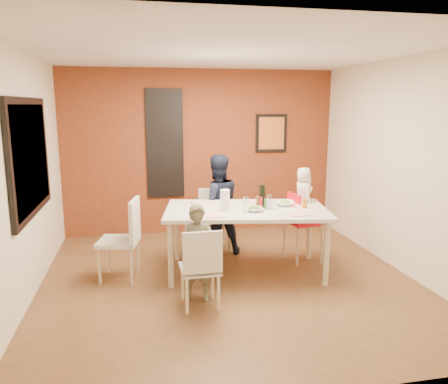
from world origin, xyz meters
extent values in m
plane|color=brown|center=(0.00, 0.00, 0.00)|extent=(4.50, 4.50, 0.00)
cube|color=silver|center=(0.00, 0.00, 2.70)|extent=(4.50, 4.50, 0.02)
cube|color=#F0E6C7|center=(0.00, 2.25, 1.35)|extent=(4.50, 0.02, 2.70)
cube|color=#F0E6C7|center=(0.00, -2.25, 1.35)|extent=(4.50, 0.02, 2.70)
cube|color=#F0E6C7|center=(-2.25, 0.00, 1.35)|extent=(0.02, 4.50, 2.70)
cube|color=#F0E6C7|center=(2.25, 0.00, 1.35)|extent=(0.02, 4.50, 2.70)
cube|color=maroon|center=(0.00, 2.23, 1.35)|extent=(4.50, 0.02, 2.70)
cube|color=black|center=(-2.22, 0.20, 1.55)|extent=(0.05, 1.70, 1.30)
cube|color=black|center=(-2.21, 0.20, 1.55)|extent=(0.02, 1.55, 1.15)
cube|color=silver|center=(-0.60, 2.21, 1.50)|extent=(0.55, 0.03, 1.70)
cube|color=black|center=(-0.60, 2.21, 1.50)|extent=(0.60, 0.03, 1.76)
cube|color=black|center=(1.20, 2.21, 1.65)|extent=(0.54, 0.03, 0.64)
cube|color=orange|center=(1.20, 2.19, 1.65)|extent=(0.44, 0.01, 0.54)
cube|color=silver|center=(0.27, 0.24, 0.82)|extent=(2.18, 1.44, 0.04)
cylinder|color=beige|center=(-0.71, -0.07, 0.40)|extent=(0.07, 0.07, 0.79)
cylinder|color=beige|center=(-0.55, 0.86, 0.40)|extent=(0.07, 0.07, 0.79)
cylinder|color=beige|center=(1.10, -0.38, 0.40)|extent=(0.07, 0.07, 0.79)
cylinder|color=beige|center=(1.26, 0.55, 0.40)|extent=(0.07, 0.07, 0.79)
cube|color=beige|center=(-0.44, -0.61, 0.41)|extent=(0.42, 0.42, 0.05)
cube|color=beige|center=(-0.44, -0.79, 0.64)|extent=(0.41, 0.05, 0.46)
cylinder|color=beige|center=(-0.28, -0.44, 0.20)|extent=(0.03, 0.03, 0.40)
cylinder|color=beige|center=(-0.27, -0.77, 0.20)|extent=(0.03, 0.03, 0.40)
cylinder|color=beige|center=(-0.61, -0.45, 0.20)|extent=(0.03, 0.03, 0.40)
cylinder|color=beige|center=(-0.60, -0.78, 0.20)|extent=(0.03, 0.03, 0.40)
cube|color=white|center=(0.04, 1.18, 0.43)|extent=(0.44, 0.44, 0.05)
cube|color=white|center=(0.03, 1.37, 0.66)|extent=(0.42, 0.06, 0.47)
cylinder|color=beige|center=(-0.12, 1.00, 0.21)|extent=(0.03, 0.03, 0.41)
cylinder|color=beige|center=(-0.14, 1.34, 0.21)|extent=(0.03, 0.03, 0.41)
cylinder|color=beige|center=(0.22, 1.02, 0.21)|extent=(0.03, 0.03, 0.41)
cylinder|color=beige|center=(0.20, 1.36, 0.21)|extent=(0.03, 0.03, 0.41)
cube|color=silver|center=(-1.32, 0.33, 0.48)|extent=(0.55, 0.55, 0.05)
cube|color=silver|center=(-1.11, 0.29, 0.74)|extent=(0.14, 0.46, 0.53)
cylinder|color=#CBB397|center=(-1.46, 0.56, 0.23)|extent=(0.04, 0.04, 0.46)
cylinder|color=#CBB397|center=(-1.09, 0.48, 0.23)|extent=(0.04, 0.04, 0.46)
cylinder|color=#CBB397|center=(-1.54, 0.18, 0.23)|extent=(0.04, 0.04, 0.46)
cylinder|color=#CBB397|center=(-1.17, 0.11, 0.23)|extent=(0.04, 0.04, 0.46)
cube|color=red|center=(1.15, 0.50, 0.54)|extent=(0.38, 0.38, 0.05)
cube|color=red|center=(0.99, 0.47, 0.76)|extent=(0.08, 0.34, 0.39)
cube|color=red|center=(1.15, 0.50, 0.63)|extent=(0.38, 0.38, 0.02)
cylinder|color=tan|center=(1.36, 0.34, 0.26)|extent=(0.03, 0.03, 0.52)
cylinder|color=tan|center=(0.99, 0.28, 0.26)|extent=(0.03, 0.03, 0.52)
cylinder|color=tan|center=(1.31, 0.71, 0.26)|extent=(0.03, 0.03, 0.52)
cylinder|color=tan|center=(0.94, 0.65, 0.26)|extent=(0.03, 0.03, 0.52)
imported|color=brown|center=(-0.44, -0.45, 0.54)|extent=(0.45, 0.36, 1.08)
imported|color=black|center=(0.04, 1.02, 0.72)|extent=(0.75, 0.61, 1.44)
imported|color=beige|center=(1.13, 0.50, 0.93)|extent=(0.26, 0.38, 0.74)
cube|color=white|center=(-0.17, -0.04, 0.85)|extent=(0.24, 0.24, 0.01)
cube|color=white|center=(0.44, 0.58, 0.85)|extent=(0.23, 0.23, 0.01)
cube|color=white|center=(0.81, -0.19, 0.85)|extent=(0.25, 0.25, 0.01)
cube|color=white|center=(-0.23, 0.63, 0.85)|extent=(0.29, 0.29, 0.01)
imported|color=white|center=(0.34, 0.07, 0.86)|extent=(0.20, 0.20, 0.05)
imported|color=white|center=(0.80, 0.31, 0.87)|extent=(0.27, 0.27, 0.06)
cylinder|color=black|center=(0.48, 0.25, 0.99)|extent=(0.08, 0.08, 0.29)
cylinder|color=white|center=(0.22, 0.06, 0.94)|extent=(0.07, 0.07, 0.19)
cylinder|color=silver|center=(0.55, 0.15, 0.93)|extent=(0.06, 0.06, 0.19)
cylinder|color=white|center=(-0.01, 0.18, 0.97)|extent=(0.12, 0.12, 0.26)
cylinder|color=red|center=(0.45, 0.20, 0.91)|extent=(0.04, 0.04, 0.15)
cylinder|color=#2B7025|center=(0.50, 0.16, 0.90)|extent=(0.03, 0.03, 0.12)
cylinder|color=brown|center=(0.42, 0.23, 0.92)|extent=(0.04, 0.04, 0.15)
cylinder|color=#CF6717|center=(1.00, 0.12, 0.90)|extent=(0.07, 0.07, 0.12)
camera|label=1|loc=(-1.05, -4.95, 2.11)|focal=35.00mm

